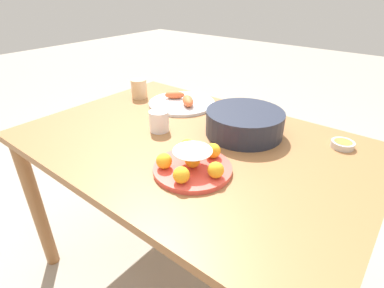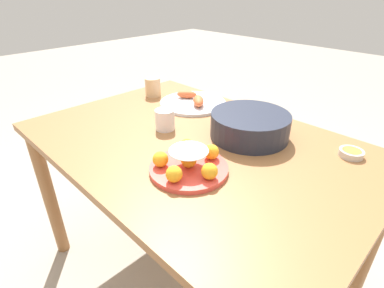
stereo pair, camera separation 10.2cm
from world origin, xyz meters
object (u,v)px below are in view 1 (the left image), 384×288
cup_near (159,121)px  cup_far (139,89)px  serving_bowl (244,122)px  seafood_platter (182,102)px  cake_plate (193,163)px  dining_table (192,162)px  sauce_bowl (343,144)px

cup_near → cup_far: bearing=148.4°
serving_bowl → seafood_platter: serving_bowl is taller
cake_plate → cup_far: size_ratio=2.69×
dining_table → sauce_bowl: 0.56m
sauce_bowl → seafood_platter: (-0.73, -0.04, 0.00)m
dining_table → serving_bowl: size_ratio=4.34×
sauce_bowl → serving_bowl: bearing=-159.3°
sauce_bowl → cup_far: size_ratio=0.86×
dining_table → cup_far: size_ratio=13.91×
dining_table → sauce_bowl: size_ratio=16.11×
serving_bowl → cup_near: size_ratio=3.60×
seafood_platter → cup_far: (-0.24, -0.06, 0.03)m
dining_table → cup_far: 0.56m
sauce_bowl → cup_far: bearing=-174.3°
serving_bowl → cup_near: (-0.28, -0.19, -0.01)m
dining_table → seafood_platter: seafood_platter is taller
serving_bowl → cake_plate: bearing=-88.8°
sauce_bowl → cup_near: size_ratio=0.97×
sauce_bowl → dining_table: bearing=-147.3°
dining_table → cup_near: bearing=-174.0°
dining_table → cake_plate: (0.13, -0.16, 0.13)m
dining_table → cup_near: (-0.15, -0.02, 0.14)m
seafood_platter → cup_far: cup_far is taller
dining_table → seafood_platter: 0.39m
seafood_platter → serving_bowl: bearing=-12.5°
sauce_bowl → cup_far: (-0.97, -0.10, 0.03)m
seafood_platter → cup_near: size_ratio=3.84×
dining_table → sauce_bowl: sauce_bowl is taller
cake_plate → cup_far: bearing=150.4°
seafood_platter → cup_near: (0.11, -0.27, 0.03)m
seafood_platter → cup_near: 0.30m
cake_plate → sauce_bowl: cake_plate is taller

